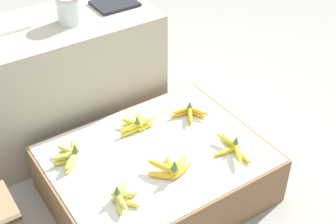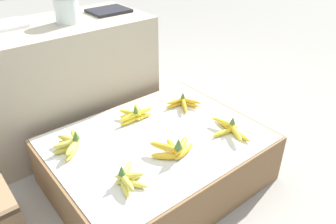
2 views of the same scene
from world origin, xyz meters
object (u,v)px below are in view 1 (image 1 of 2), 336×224
Objects in this scene: banana_bunch_front_left at (122,196)px; banana_bunch_middle_midright at (190,112)px; banana_bunch_middle_left at (70,155)px; banana_bunch_front_midright at (233,148)px; banana_bunch_front_midleft at (171,168)px; glass_jar at (69,9)px; banana_bunch_middle_midleft at (136,125)px; foam_tray_white at (2,25)px.

banana_bunch_front_left is 0.97× the size of banana_bunch_middle_midright.
banana_bunch_front_left is 0.37m from banana_bunch_middle_left.
banana_bunch_middle_midright is (-0.01, 0.34, -0.00)m from banana_bunch_front_midright.
banana_bunch_front_left is at bearing -175.67° from banana_bunch_front_midleft.
banana_bunch_front_left is 1.18× the size of glass_jar.
banana_bunch_front_midleft is 1.12× the size of banana_bunch_middle_left.
glass_jar is (0.21, 0.86, 0.48)m from banana_bunch_front_left.
banana_bunch_middle_midright is at bearing -13.02° from banana_bunch_middle_midleft.
glass_jar reaches higher than banana_bunch_front_midright.
banana_bunch_middle_midright is at bearing 43.38° from banana_bunch_front_midleft.
glass_jar is at bearing 94.12° from banana_bunch_front_midleft.
banana_bunch_middle_left is (-0.68, 0.38, 0.01)m from banana_bunch_front_midright.
banana_bunch_front_midleft is at bearing -95.30° from banana_bunch_middle_midleft.
banana_bunch_front_left is 0.67m from banana_bunch_middle_midright.
glass_jar reaches higher than banana_bunch_middle_midright.
banana_bunch_front_midright is at bearing -1.83° from banana_bunch_front_left.
foam_tray_white is at bearing 92.34° from banana_bunch_middle_left.
foam_tray_white is at bearing 155.23° from glass_jar.
glass_jar is at bearing -24.77° from foam_tray_white.
banana_bunch_middle_midright is (0.29, -0.07, -0.00)m from banana_bunch_middle_midleft.
banana_bunch_middle_midleft is at bearing 52.56° from banana_bunch_front_left.
banana_bunch_front_midright is at bearing -29.22° from banana_bunch_middle_left.
banana_bunch_middle_midleft is at bearing 126.06° from banana_bunch_front_midright.
banana_bunch_middle_midleft is 0.85m from foam_tray_white.
banana_bunch_front_left is at bearing -127.44° from banana_bunch_middle_midleft.
foam_tray_white is at bearing 110.74° from banana_bunch_front_midleft.
banana_bunch_front_midleft is (0.27, 0.02, 0.01)m from banana_bunch_front_left.
banana_bunch_front_left is 1.01m from glass_jar.
banana_bunch_middle_left is at bearing 135.42° from banana_bunch_front_midleft.
banana_bunch_front_left reaches higher than banana_bunch_middle_midleft.
foam_tray_white reaches higher than banana_bunch_middle_midleft.
foam_tray_white reaches higher than banana_bunch_middle_midright.
banana_bunch_middle_midright is (0.67, -0.04, -0.01)m from banana_bunch_middle_left.
foam_tray_white is (-0.11, 1.00, 0.42)m from banana_bunch_front_left.
banana_bunch_front_midleft is at bearing 173.30° from banana_bunch_front_midright.
banana_bunch_middle_midleft is (0.03, 0.37, -0.01)m from banana_bunch_front_midleft.
glass_jar is at bearing 76.57° from banana_bunch_front_left.
banana_bunch_front_left reaches higher than banana_bunch_middle_midright.
banana_bunch_front_midleft is at bearing 4.33° from banana_bunch_front_left.
banana_bunch_middle_midright is 0.82m from glass_jar.
banana_bunch_front_midleft is at bearing -85.88° from glass_jar.
banana_bunch_middle_midright is at bearing 28.93° from banana_bunch_front_left.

